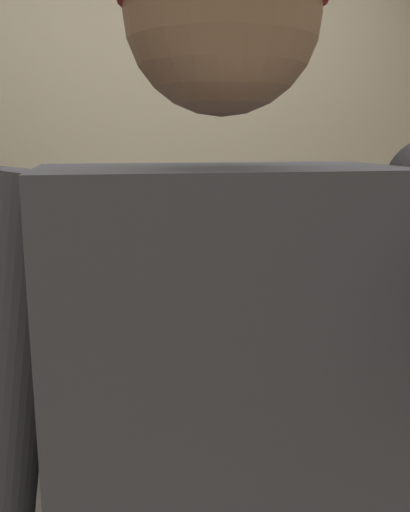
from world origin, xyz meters
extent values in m
cube|color=beige|center=(0.00, 1.56, 1.42)|extent=(4.93, 0.12, 2.84)
cube|color=#19232D|center=(0.00, 1.49, 0.54)|extent=(4.33, 0.03, 1.09)
cube|color=white|center=(-0.30, 1.47, 0.83)|extent=(0.40, 0.05, 0.65)
cube|color=white|center=(-0.30, 1.30, 0.78)|extent=(0.34, 0.30, 0.45)
cylinder|color=#B7BABF|center=(-0.30, 1.46, 1.12)|extent=(0.04, 0.04, 0.24)
cylinder|color=#B7BABF|center=(-0.30, 1.43, 0.28)|extent=(0.05, 0.05, 0.55)
cube|color=#3F3F47|center=(-0.19, -0.72, 1.19)|extent=(0.45, 0.24, 0.61)
cylinder|color=#3F3F47|center=(-0.46, -0.72, 1.22)|extent=(0.17, 0.09, 0.56)
sphere|color=#8C664C|center=(-0.19, -0.72, 1.67)|extent=(0.23, 0.23, 0.23)
camera|label=1|loc=(-0.34, -1.40, 1.53)|focal=38.94mm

